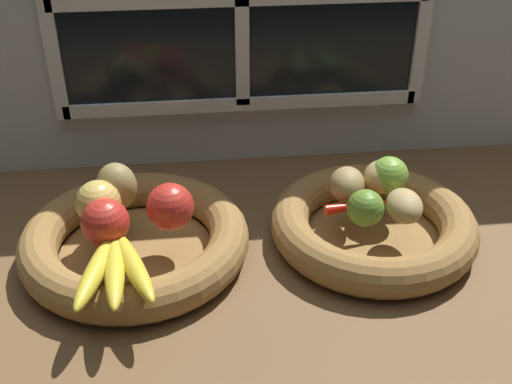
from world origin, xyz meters
The scene contains 15 objects.
ground_plane centered at (0.00, 0.00, -1.50)cm, with size 140.00×90.00×3.00cm, color brown.
back_wall centered at (0.00, 29.77, 27.88)cm, with size 140.00×4.60×55.00cm.
fruit_bowl_left centered at (-18.91, 0.42, 2.79)cm, with size 34.36×34.36×5.93cm.
fruit_bowl_right centered at (17.75, 0.42, 2.79)cm, with size 32.03×32.03×5.93cm.
apple_golden_left centered at (-23.66, 1.12, 9.26)cm, with size 6.66×6.66×6.66cm, color #DBB756.
apple_red_front centered at (-22.18, -4.15, 9.31)cm, with size 6.77×6.77×6.77cm, color red.
apple_red_right centered at (-13.23, -1.34, 9.40)cm, with size 6.95×6.95×6.95cm, color red.
pear_brown centered at (-21.26, 4.77, 9.66)cm, with size 6.31×5.98×7.46cm, color olive.
banana_bunch_front centered at (-20.55, -11.50, 7.24)cm, with size 11.72×17.61×2.63cm.
potato_back centered at (19.87, 5.08, 8.48)cm, with size 6.35×5.53×5.10cm, color tan.
potato_small centered at (21.14, -2.97, 8.13)cm, with size 7.15×5.36×4.41cm, color tan.
potato_oblong centered at (13.93, 3.39, 8.51)cm, with size 6.73×5.47×5.17cm, color #A38451.
lime_near centered at (15.01, -3.69, 8.67)cm, with size 5.49×5.49×5.49cm, color olive.
lime_far centered at (20.94, 4.53, 8.95)cm, with size 6.05×6.05×6.05cm, color #7AAD3D.
chili_pepper centered at (15.84, -0.02, 6.79)cm, with size 1.73×1.73×12.31cm, color red.
Camera 1 is at (-9.32, -78.54, 59.73)cm, focal length 44.56 mm.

